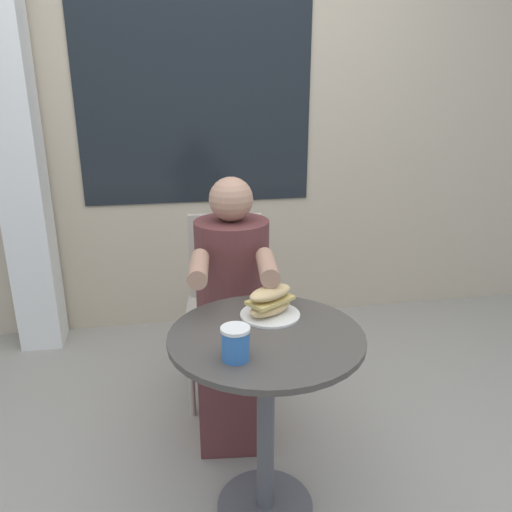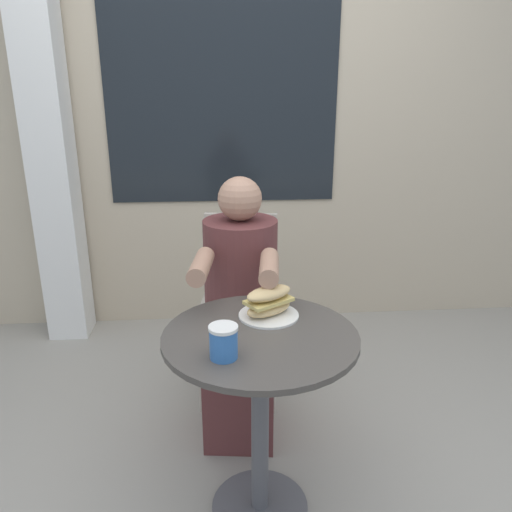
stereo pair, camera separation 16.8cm
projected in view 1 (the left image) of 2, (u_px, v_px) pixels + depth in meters
name	position (u px, v px, depth m)	size (l,w,h in m)	color
ground_plane	(265.00, 507.00, 1.80)	(8.00, 8.00, 0.00)	gray
storefront_wall	(210.00, 94.00, 2.88)	(8.00, 0.09, 2.80)	#B7A88E
lattice_pillar	(15.00, 136.00, 2.60)	(0.22, 0.22, 2.40)	silver
cafe_table	(266.00, 386.00, 1.64)	(0.63, 0.63, 0.70)	#47423D
diner_chair	(226.00, 289.00, 2.40)	(0.42, 0.42, 0.87)	#ADA393
seated_diner	(233.00, 327.00, 2.09)	(0.36, 0.56, 1.11)	brown
sandwich_on_plate	(270.00, 303.00, 1.69)	(0.21, 0.21, 0.11)	white
drink_cup	(236.00, 343.00, 1.42)	(0.09, 0.09, 0.10)	#336BB7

